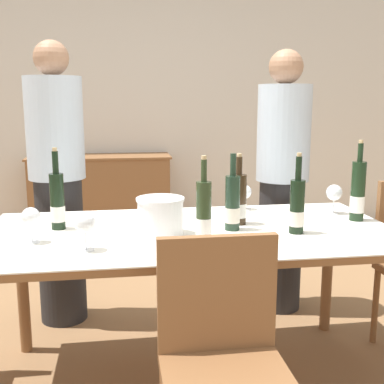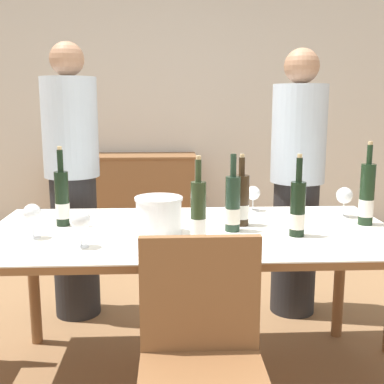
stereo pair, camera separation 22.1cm
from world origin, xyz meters
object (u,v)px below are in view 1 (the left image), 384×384
(wine_bottle_4, at_px, (57,202))
(wine_bottle_2, at_px, (204,214))
(dining_table, at_px, (192,244))
(wine_bottle_5, at_px, (358,193))
(wine_glass_0, at_px, (31,218))
(wine_bottle_0, at_px, (233,204))
(wine_glass_1, at_px, (334,193))
(wine_glass_3, at_px, (245,193))
(person_guest_left, at_px, (282,183))
(wine_bottle_3, at_px, (239,200))
(wine_glass_2, at_px, (85,224))
(chair_near_front, at_px, (222,352))
(sideboard_cabinet, at_px, (101,198))
(ice_bucket, at_px, (160,215))
(person_host, at_px, (58,186))
(wine_bottle_1, at_px, (297,207))

(wine_bottle_4, bearing_deg, wine_bottle_2, -27.94)
(dining_table, xyz_separation_m, wine_bottle_5, (0.85, 0.06, 0.21))
(wine_bottle_2, height_order, wine_glass_0, wine_bottle_2)
(dining_table, height_order, wine_bottle_2, wine_bottle_2)
(wine_bottle_0, height_order, wine_bottle_5, wine_bottle_5)
(wine_glass_1, xyz_separation_m, wine_glass_3, (-0.45, 0.16, -0.02))
(wine_glass_0, bearing_deg, wine_bottle_0, 5.04)
(person_guest_left, bearing_deg, wine_bottle_3, -124.22)
(wine_glass_2, xyz_separation_m, chair_near_front, (0.46, -0.46, -0.34))
(wine_bottle_0, bearing_deg, wine_bottle_5, 7.28)
(wine_bottle_4, bearing_deg, sideboard_cabinet, 87.59)
(ice_bucket, relative_size, wine_bottle_4, 0.56)
(person_host, bearing_deg, person_guest_left, -1.05)
(ice_bucket, distance_m, wine_bottle_3, 0.42)
(sideboard_cabinet, relative_size, ice_bucket, 6.22)
(wine_glass_2, bearing_deg, chair_near_front, -44.63)
(ice_bucket, height_order, wine_glass_3, ice_bucket)
(wine_glass_0, relative_size, wine_glass_3, 1.12)
(wine_bottle_0, bearing_deg, wine_bottle_3, 61.77)
(wine_bottle_2, bearing_deg, wine_glass_3, 61.08)
(wine_bottle_1, distance_m, wine_glass_1, 0.48)
(ice_bucket, relative_size, wine_bottle_2, 0.58)
(sideboard_cabinet, xyz_separation_m, chair_near_front, (0.51, -3.20, 0.11))
(wine_bottle_0, relative_size, wine_glass_1, 2.30)
(dining_table, distance_m, ice_bucket, 0.23)
(wine_bottle_4, relative_size, wine_glass_1, 2.46)
(wine_bottle_5, distance_m, wine_glass_3, 0.59)
(wine_bottle_3, xyz_separation_m, wine_glass_3, (0.11, 0.30, -0.03))
(dining_table, bearing_deg, wine_glass_1, 15.36)
(wine_glass_1, bearing_deg, wine_bottle_2, -150.38)
(wine_bottle_4, bearing_deg, wine_bottle_0, -9.55)
(wine_glass_0, height_order, person_guest_left, person_guest_left)
(sideboard_cabinet, xyz_separation_m, wine_bottle_2, (0.53, -2.72, 0.46))
(dining_table, bearing_deg, ice_bucket, -156.87)
(wine_glass_2, bearing_deg, sideboard_cabinet, 91.02)
(wine_glass_0, xyz_separation_m, person_host, (0.01, 0.86, -0.01))
(dining_table, xyz_separation_m, ice_bucket, (-0.15, -0.07, 0.16))
(wine_glass_3, relative_size, person_host, 0.08)
(wine_bottle_0, height_order, wine_glass_3, wine_bottle_0)
(ice_bucket, bearing_deg, dining_table, 23.13)
(wine_bottle_2, height_order, wine_bottle_4, wine_bottle_4)
(sideboard_cabinet, xyz_separation_m, wine_bottle_4, (-0.10, -2.39, 0.47))
(wine_glass_1, relative_size, person_host, 0.09)
(wine_bottle_1, relative_size, chair_near_front, 0.41)
(person_guest_left, bearing_deg, dining_table, -133.17)
(person_guest_left, bearing_deg, wine_bottle_2, -125.00)
(wine_glass_3, bearing_deg, wine_glass_2, -142.52)
(person_host, bearing_deg, wine_glass_2, -77.30)
(wine_bottle_2, relative_size, wine_bottle_4, 0.98)
(wine_bottle_2, bearing_deg, wine_glass_2, -177.40)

